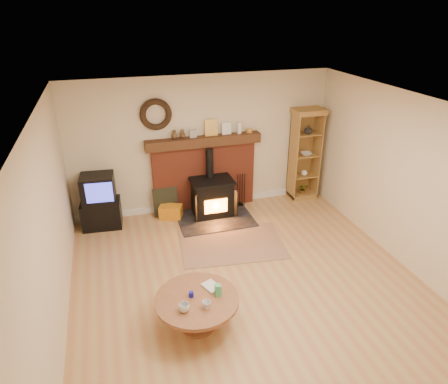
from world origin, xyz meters
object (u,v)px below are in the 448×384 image
object	(u,v)px
wood_stove	(213,199)
tv_unit	(100,202)
curio_cabinet	(304,154)
coffee_table	(197,304)

from	to	relation	value
wood_stove	tv_unit	distance (m)	2.06
curio_cabinet	wood_stove	bearing A→B (deg)	-172.11
wood_stove	curio_cabinet	distance (m)	2.12
coffee_table	tv_unit	bearing A→B (deg)	110.15
tv_unit	coffee_table	xyz separation A→B (m)	(1.09, -2.98, -0.12)
wood_stove	curio_cabinet	xyz separation A→B (m)	(2.02, 0.28, 0.59)
wood_stove	coffee_table	bearing A→B (deg)	-108.94
wood_stove	coffee_table	world-z (taller)	wood_stove
curio_cabinet	coffee_table	size ratio (longest dim) A/B	1.80
curio_cabinet	coffee_table	world-z (taller)	curio_cabinet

